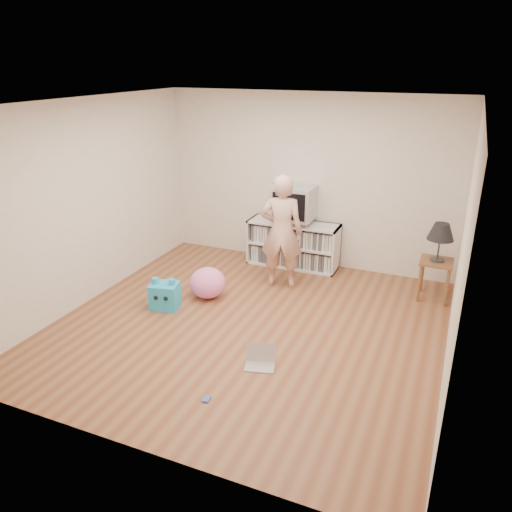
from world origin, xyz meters
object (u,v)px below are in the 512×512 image
object	(u,v)px
person	(282,232)
plush_blue	(165,295)
media_unit	(293,244)
plush_pink	(208,283)
side_table	(436,270)
crt_tv	(294,202)
dvd_deck	(294,220)
laptop	(261,360)
table_lamp	(441,232)

from	to	relation	value
person	plush_blue	world-z (taller)	person
media_unit	plush_pink	size ratio (longest dim) A/B	2.86
side_table	person	world-z (taller)	person
crt_tv	person	world-z (taller)	person
media_unit	side_table	size ratio (longest dim) A/B	2.55
dvd_deck	person	distance (m)	0.78
side_table	laptop	xyz separation A→B (m)	(-1.54, -2.36, -0.36)
media_unit	laptop	world-z (taller)	media_unit
dvd_deck	side_table	size ratio (longest dim) A/B	0.82
plush_pink	laptop	bearing A→B (deg)	-43.59
person	plush_pink	bearing A→B (deg)	30.92
media_unit	plush_blue	size ratio (longest dim) A/B	3.40
side_table	table_lamp	bearing A→B (deg)	0.00
side_table	plush_blue	bearing A→B (deg)	-152.69
table_lamp	crt_tv	bearing A→B (deg)	170.19
laptop	plush_pink	xyz separation A→B (m)	(-1.28, 1.22, 0.15)
plush_blue	dvd_deck	bearing A→B (deg)	49.17
media_unit	plush_blue	bearing A→B (deg)	-117.55
plush_blue	plush_pink	size ratio (longest dim) A/B	0.84
table_lamp	plush_blue	distance (m)	3.66
side_table	plush_pink	bearing A→B (deg)	-157.88
table_lamp	media_unit	bearing A→B (deg)	169.69
plush_pink	dvd_deck	bearing A→B (deg)	65.37
side_table	table_lamp	size ratio (longest dim) A/B	1.07
side_table	laptop	distance (m)	2.84
media_unit	person	size ratio (longest dim) A/B	0.87
media_unit	dvd_deck	distance (m)	0.39
laptop	plush_blue	distance (m)	1.80
laptop	plush_pink	size ratio (longest dim) A/B	0.74
table_lamp	laptop	distance (m)	2.95
plush_blue	table_lamp	bearing A→B (deg)	14.22
crt_tv	side_table	bearing A→B (deg)	-9.81
media_unit	crt_tv	world-z (taller)	crt_tv
crt_tv	plush_pink	xyz separation A→B (m)	(-0.69, -1.51, -0.81)
laptop	crt_tv	bearing A→B (deg)	87.62
crt_tv	plush_pink	world-z (taller)	crt_tv
crt_tv	side_table	world-z (taller)	crt_tv
table_lamp	plush_pink	xyz separation A→B (m)	(-2.81, -1.14, -0.73)
table_lamp	plush_pink	size ratio (longest dim) A/B	1.05
plush_blue	plush_pink	world-z (taller)	plush_pink
media_unit	person	xyz separation A→B (m)	(0.08, -0.79, 0.45)
person	plush_blue	xyz separation A→B (m)	(-1.14, -1.24, -0.63)
dvd_deck	crt_tv	xyz separation A→B (m)	(0.00, -0.00, 0.29)
person	table_lamp	bearing A→B (deg)	178.28
crt_tv	side_table	size ratio (longest dim) A/B	1.09
side_table	plush_blue	size ratio (longest dim) A/B	1.34
crt_tv	laptop	distance (m)	2.95
table_lamp	laptop	size ratio (longest dim) A/B	1.42
media_unit	plush_pink	bearing A→B (deg)	-114.41
media_unit	side_table	xyz separation A→B (m)	(2.12, -0.39, 0.07)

